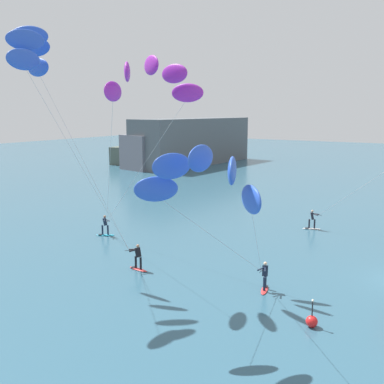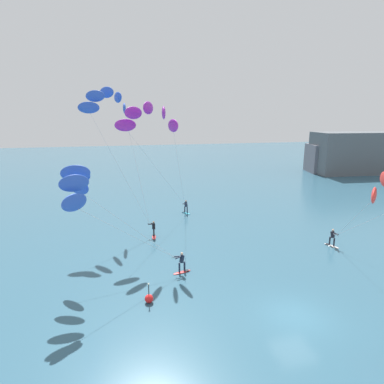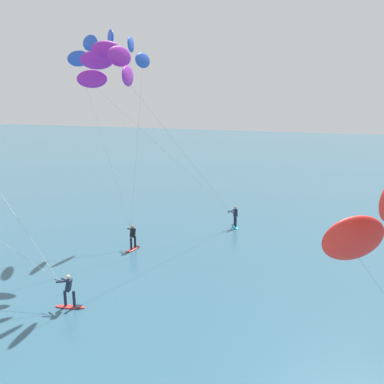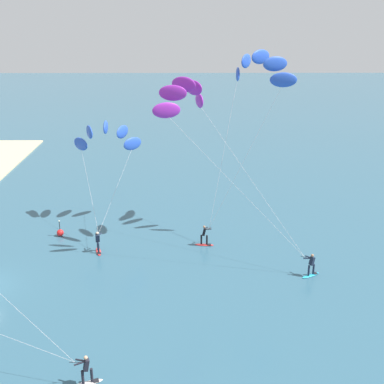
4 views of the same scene
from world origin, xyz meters
name	(u,v)px [view 4 (image 4 of 4)]	position (x,y,z in m)	size (l,w,h in m)	color
kitesurfer_nearshore	(106,139)	(-12.46, 7.12, 7.13)	(8.97, 6.02, 8.67)	red
kitesurfer_mid_water	(188,101)	(-6.81, 14.12, 11.33)	(8.80, 11.78, 13.05)	#23ADD1
kitesurfer_downwind	(258,73)	(-10.31, 19.53, 12.88)	(6.85, 7.66, 14.66)	red
marker_buoy	(60,232)	(-8.46, 3.58, 0.30)	(0.56, 0.56, 1.38)	red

